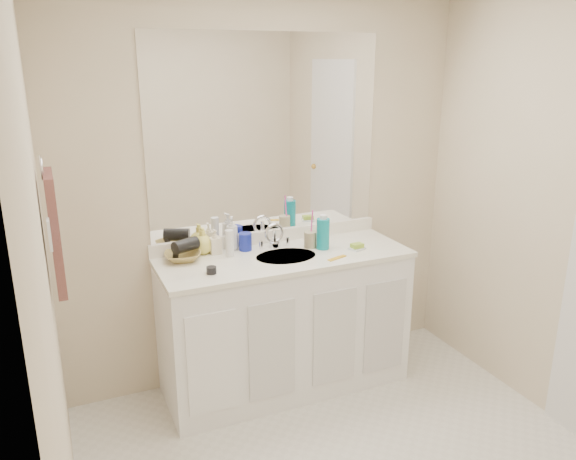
% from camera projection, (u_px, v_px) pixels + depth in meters
% --- Properties ---
extents(wall_back, '(2.60, 0.02, 2.40)m').
position_uv_depth(wall_back, '(267.00, 193.00, 3.51)').
color(wall_back, beige).
rests_on(wall_back, floor).
extents(wall_left, '(0.02, 2.60, 2.40)m').
position_uv_depth(wall_left, '(49.00, 311.00, 1.87)').
color(wall_left, beige).
rests_on(wall_left, floor).
extents(vanity_cabinet, '(1.50, 0.55, 0.85)m').
position_uv_depth(vanity_cabinet, '(285.00, 324.00, 3.50)').
color(vanity_cabinet, white).
rests_on(vanity_cabinet, floor).
extents(countertop, '(1.52, 0.57, 0.03)m').
position_uv_depth(countertop, '(285.00, 257.00, 3.37)').
color(countertop, white).
rests_on(countertop, vanity_cabinet).
extents(backsplash, '(1.52, 0.03, 0.08)m').
position_uv_depth(backsplash, '(268.00, 236.00, 3.58)').
color(backsplash, white).
rests_on(backsplash, countertop).
extents(sink_basin, '(0.37, 0.37, 0.02)m').
position_uv_depth(sink_basin, '(286.00, 258.00, 3.35)').
color(sink_basin, '#B9B2A2').
rests_on(sink_basin, countertop).
extents(faucet, '(0.02, 0.02, 0.11)m').
position_uv_depth(faucet, '(274.00, 239.00, 3.49)').
color(faucet, silver).
rests_on(faucet, countertop).
extents(mirror, '(1.48, 0.01, 1.20)m').
position_uv_depth(mirror, '(267.00, 136.00, 3.40)').
color(mirror, white).
rests_on(mirror, wall_back).
extents(blue_mug, '(0.08, 0.08, 0.11)m').
position_uv_depth(blue_mug, '(245.00, 242.00, 3.43)').
color(blue_mug, '#1724A4').
rests_on(blue_mug, countertop).
extents(tan_cup, '(0.10, 0.10, 0.10)m').
position_uv_depth(tan_cup, '(310.00, 240.00, 3.48)').
color(tan_cup, tan).
rests_on(tan_cup, countertop).
extents(toothbrush, '(0.01, 0.04, 0.19)m').
position_uv_depth(toothbrush, '(312.00, 224.00, 3.46)').
color(toothbrush, '#F33FAA').
rests_on(toothbrush, tan_cup).
extents(mouthwash_bottle, '(0.10, 0.10, 0.19)m').
position_uv_depth(mouthwash_bottle, '(323.00, 234.00, 3.45)').
color(mouthwash_bottle, '#0C8D9A').
rests_on(mouthwash_bottle, countertop).
extents(soap_dish, '(0.11, 0.10, 0.01)m').
position_uv_depth(soap_dish, '(357.00, 248.00, 3.46)').
color(soap_dish, silver).
rests_on(soap_dish, countertop).
extents(green_soap, '(0.08, 0.06, 0.03)m').
position_uv_depth(green_soap, '(357.00, 246.00, 3.45)').
color(green_soap, '#8FB72C').
rests_on(green_soap, soap_dish).
extents(orange_comb, '(0.14, 0.07, 0.01)m').
position_uv_depth(orange_comb, '(337.00, 258.00, 3.30)').
color(orange_comb, gold).
rests_on(orange_comb, countertop).
extents(dark_jar, '(0.07, 0.07, 0.04)m').
position_uv_depth(dark_jar, '(211.00, 270.00, 3.07)').
color(dark_jar, black).
rests_on(dark_jar, countertop).
extents(extra_white_bottle, '(0.06, 0.06, 0.16)m').
position_uv_depth(extra_white_bottle, '(230.00, 243.00, 3.32)').
color(extra_white_bottle, white).
rests_on(extra_white_bottle, countertop).
extents(soap_bottle_white, '(0.10, 0.10, 0.21)m').
position_uv_depth(soap_bottle_white, '(232.00, 233.00, 3.43)').
color(soap_bottle_white, silver).
rests_on(soap_bottle_white, countertop).
extents(soap_bottle_cream, '(0.07, 0.07, 0.15)m').
position_uv_depth(soap_bottle_cream, '(215.00, 242.00, 3.37)').
color(soap_bottle_cream, '#FAEDCC').
rests_on(soap_bottle_cream, countertop).
extents(soap_bottle_yellow, '(0.14, 0.14, 0.16)m').
position_uv_depth(soap_bottle_yellow, '(203.00, 241.00, 3.37)').
color(soap_bottle_yellow, '#ECE05B').
rests_on(soap_bottle_yellow, countertop).
extents(wicker_basket, '(0.25, 0.25, 0.05)m').
position_uv_depth(wicker_basket, '(183.00, 256.00, 3.26)').
color(wicker_basket, olive).
rests_on(wicker_basket, countertop).
extents(hair_dryer, '(0.17, 0.13, 0.08)m').
position_uv_depth(hair_dryer, '(186.00, 245.00, 3.25)').
color(hair_dryer, black).
rests_on(hair_dryer, wicker_basket).
extents(towel_ring, '(0.01, 0.11, 0.11)m').
position_uv_depth(towel_ring, '(42.00, 168.00, 2.46)').
color(towel_ring, silver).
rests_on(towel_ring, wall_left).
extents(hand_towel, '(0.04, 0.32, 0.55)m').
position_uv_depth(hand_towel, '(55.00, 232.00, 2.56)').
color(hand_towel, '#522F2C').
rests_on(hand_towel, towel_ring).
extents(switch_plate, '(0.01, 0.08, 0.13)m').
position_uv_depth(switch_plate, '(50.00, 235.00, 2.36)').
color(switch_plate, silver).
rests_on(switch_plate, wall_left).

